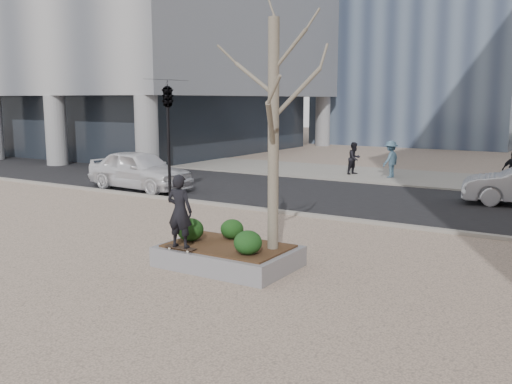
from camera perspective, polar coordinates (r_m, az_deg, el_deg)
The scene contains 15 objects.
ground at distance 13.79m, azimuth -6.21°, elevation -6.71°, with size 120.00×120.00×0.00m, color tan.
street at distance 22.32m, azimuth 9.80°, elevation -0.61°, with size 60.00×8.00×0.02m, color black.
far_sidewalk at distance 28.86m, azimuth 15.05°, elevation 1.42°, with size 60.00×6.00×0.02m, color gray.
planter at distance 13.15m, azimuth -2.77°, elevation -6.44°, with size 3.00×2.00×0.45m, color gray.
planter_mulch at distance 13.09m, azimuth -2.78°, elevation -5.40°, with size 2.70×1.70×0.04m, color #382314.
sycamore_tree at distance 12.38m, azimuth 1.77°, elevation 9.30°, with size 2.80×2.80×6.60m, color gray, non-canonical shape.
shrub_left at distance 13.48m, azimuth -6.60°, elevation -3.76°, with size 0.63×0.63×0.54m, color #123410.
shrub_middle at distance 13.62m, azimuth -2.41°, elevation -3.72°, with size 0.55×0.55×0.47m, color #153F14.
shrub_right at distance 12.25m, azimuth -0.82°, elevation -5.07°, with size 0.61×0.61×0.52m, color #123915.
skateboard at distance 12.88m, azimuth -7.56°, elevation -5.64°, with size 0.78×0.20×0.07m, color black, non-canonical shape.
skateboarder at distance 12.69m, azimuth -7.64°, elevation -1.90°, with size 0.60×0.39×1.64m, color black.
police_car at distance 24.48m, azimuth -11.56°, elevation 2.18°, with size 1.96×4.88×1.66m, color white.
pedestrian_a at distance 29.30m, azimuth 9.81°, elevation 3.34°, with size 0.79×0.62×1.63m, color black.
pedestrian_b at distance 28.41m, azimuth 13.31°, elevation 3.21°, with size 1.15×0.66×1.78m, color #47677F.
traffic_light_near at distance 21.14m, azimuth -8.73°, elevation 4.99°, with size 0.60×2.48×4.50m, color black, non-canonical shape.
Camera 1 is at (8.21, -10.41, 3.78)m, focal length 40.00 mm.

